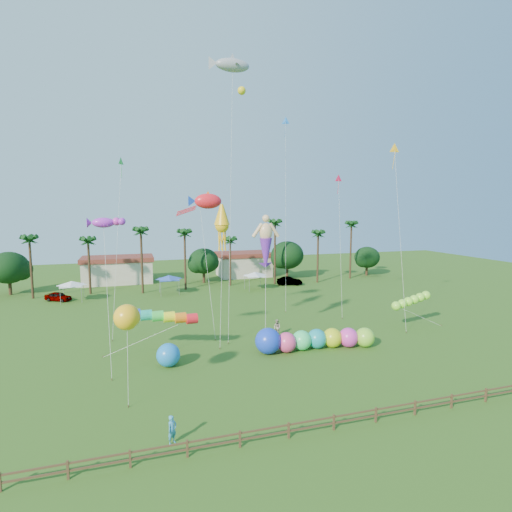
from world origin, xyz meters
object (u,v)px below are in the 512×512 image
object	(u,v)px
spectator_b	(277,328)
car_b	(289,281)
spectator_a	(172,430)
caterpillar_inflatable	(311,339)
car_a	(58,296)
blue_ball	(168,355)

from	to	relation	value
spectator_b	car_b	bearing A→B (deg)	129.13
car_b	spectator_a	size ratio (longest dim) A/B	2.59
spectator_b	caterpillar_inflatable	bearing A→B (deg)	-8.59
spectator_a	spectator_b	distance (m)	21.10
car_b	spectator_b	size ratio (longest dim) A/B	2.55
spectator_a	caterpillar_inflatable	size ratio (longest dim) A/B	0.14
spectator_a	caterpillar_inflatable	xyz separation A→B (m)	(14.36, 11.70, 0.17)
spectator_a	spectator_b	world-z (taller)	spectator_b
spectator_b	caterpillar_inflatable	size ratio (longest dim) A/B	0.14
spectator_b	caterpillar_inflatable	xyz separation A→B (m)	(1.59, -5.09, 0.16)
car_b	spectator_a	world-z (taller)	spectator_a
car_a	caterpillar_inflatable	world-z (taller)	caterpillar_inflatable
spectator_b	caterpillar_inflatable	distance (m)	5.33
car_b	caterpillar_inflatable	xyz separation A→B (m)	(-10.42, -30.94, 0.30)
car_b	blue_ball	xyz separation A→B (m)	(-23.94, -30.94, 0.29)
car_a	car_b	distance (m)	37.21
car_b	spectator_b	world-z (taller)	spectator_b
spectator_b	blue_ball	bearing A→B (deg)	-92.86
car_a	spectator_a	distance (m)	43.36
car_b	caterpillar_inflatable	size ratio (longest dim) A/B	0.37
blue_ball	caterpillar_inflatable	bearing A→B (deg)	-0.01
car_a	spectator_b	bearing A→B (deg)	-103.06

